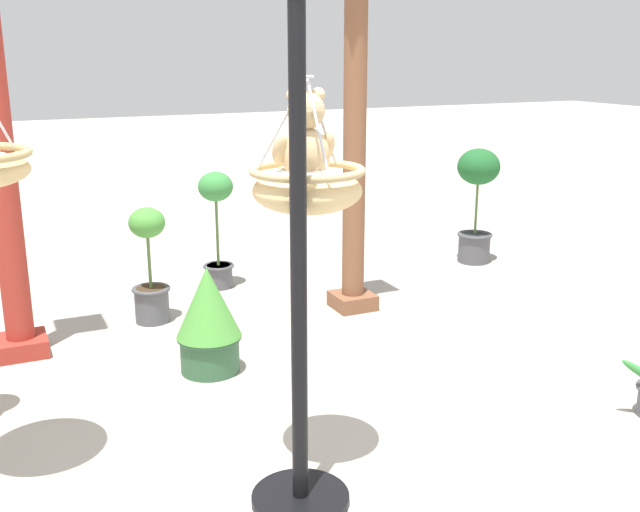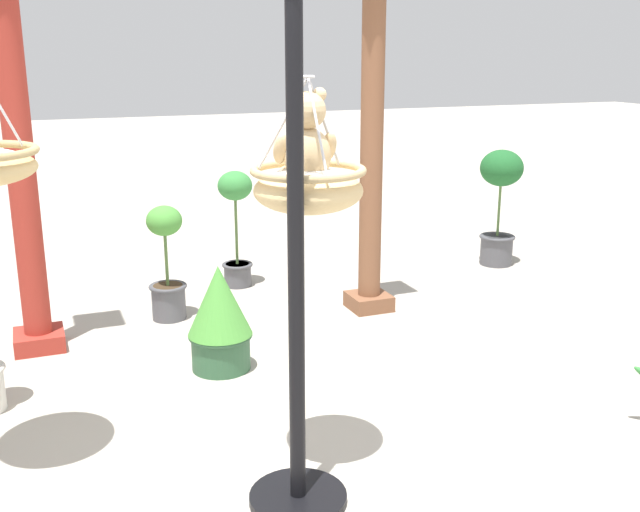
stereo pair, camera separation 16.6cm
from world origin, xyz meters
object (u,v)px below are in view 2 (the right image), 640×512
object	(u,v)px
potted_plant_conical_shrub	(236,221)
potted_plant_trailing_ivy	(220,317)
greenhouse_pillar_right	(19,150)
potted_plant_fern_front	(167,266)
teddy_bear	(306,144)
display_pole_central	(297,361)
greenhouse_pillar_left	(372,145)
hanging_basket_with_teddy	(308,187)
potted_plant_small_succulent	(500,198)

from	to	relation	value
potted_plant_conical_shrub	potted_plant_trailing_ivy	world-z (taller)	potted_plant_conical_shrub
greenhouse_pillar_right	potted_plant_fern_front	distance (m)	1.34
potted_plant_fern_front	teddy_bear	bearing A→B (deg)	-84.12
display_pole_central	greenhouse_pillar_left	world-z (taller)	greenhouse_pillar_left
greenhouse_pillar_left	potted_plant_fern_front	distance (m)	1.76
potted_plant_trailing_ivy	teddy_bear	bearing A→B (deg)	-85.37
hanging_basket_with_teddy	potted_plant_fern_front	xyz separation A→B (m)	(-0.24, 2.34, -0.97)
greenhouse_pillar_left	greenhouse_pillar_right	world-z (taller)	greenhouse_pillar_right
greenhouse_pillar_right	potted_plant_conical_shrub	bearing A→B (deg)	27.66
teddy_bear	greenhouse_pillar_right	bearing A→B (deg)	119.56
potted_plant_fern_front	potted_plant_trailing_ivy	world-z (taller)	potted_plant_fern_front
potted_plant_small_succulent	potted_plant_conical_shrub	bearing A→B (deg)	173.97
greenhouse_pillar_left	potted_plant_trailing_ivy	xyz separation A→B (m)	(-1.36, -0.68, -0.93)
hanging_basket_with_teddy	potted_plant_small_succulent	bearing A→B (deg)	42.66
display_pole_central	potted_plant_conical_shrub	distance (m)	3.24
teddy_bear	hanging_basket_with_teddy	bearing A→B (deg)	-90.00
potted_plant_small_succulent	potted_plant_trailing_ivy	world-z (taller)	potted_plant_small_succulent
greenhouse_pillar_left	potted_plant_small_succulent	world-z (taller)	greenhouse_pillar_left
display_pole_central	greenhouse_pillar_left	xyz separation A→B (m)	(1.40, 2.23, 0.59)
potted_plant_fern_front	potted_plant_trailing_ivy	xyz separation A→B (m)	(0.14, -1.04, -0.07)
greenhouse_pillar_left	potted_plant_small_succulent	distance (m)	1.90
potted_plant_fern_front	potted_plant_conical_shrub	distance (m)	0.93
display_pole_central	potted_plant_conical_shrub	bearing A→B (deg)	79.13
potted_plant_conical_shrub	display_pole_central	bearing A→B (deg)	-100.87
greenhouse_pillar_right	teddy_bear	bearing A→B (deg)	-60.44
hanging_basket_with_teddy	potted_plant_trailing_ivy	distance (m)	1.67
hanging_basket_with_teddy	potted_plant_conical_shrub	bearing A→B (deg)	81.06
teddy_bear	display_pole_central	bearing A→B (deg)	-118.92
potted_plant_small_succulent	potted_plant_trailing_ivy	xyz separation A→B (m)	(-3.01, -1.38, -0.29)
potted_plant_fern_front	greenhouse_pillar_right	bearing A→B (deg)	-164.47
potted_plant_trailing_ivy	display_pole_central	bearing A→B (deg)	-91.72
display_pole_central	potted_plant_fern_front	bearing A→B (deg)	91.96
greenhouse_pillar_right	potted_plant_trailing_ivy	distance (m)	1.66
teddy_bear	greenhouse_pillar_right	world-z (taller)	greenhouse_pillar_right
potted_plant_trailing_ivy	greenhouse_pillar_right	bearing A→B (deg)	143.75
greenhouse_pillar_right	potted_plant_small_succulent	distance (m)	4.17
hanging_basket_with_teddy	potted_plant_trailing_ivy	world-z (taller)	hanging_basket_with_teddy
potted_plant_conical_shrub	potted_plant_trailing_ivy	distance (m)	1.74
greenhouse_pillar_left	greenhouse_pillar_right	xyz separation A→B (m)	(-2.42, 0.10, 0.07)
hanging_basket_with_teddy	teddy_bear	xyz separation A→B (m)	(0.00, 0.02, 0.18)
greenhouse_pillar_right	potted_plant_conical_shrub	world-z (taller)	greenhouse_pillar_right
greenhouse_pillar_right	potted_plant_small_succulent	size ratio (longest dim) A/B	2.58
hanging_basket_with_teddy	greenhouse_pillar_right	distance (m)	2.39
teddy_bear	greenhouse_pillar_right	xyz separation A→B (m)	(-1.17, 2.06, -0.22)
display_pole_central	potted_plant_small_succulent	world-z (taller)	display_pole_central
potted_plant_conical_shrub	potted_plant_trailing_ivy	size ratio (longest dim) A/B	1.46
teddy_bear	potted_plant_trailing_ivy	size ratio (longest dim) A/B	0.62
greenhouse_pillar_right	potted_plant_trailing_ivy	size ratio (longest dim) A/B	4.10
display_pole_central	hanging_basket_with_teddy	size ratio (longest dim) A/B	3.84
display_pole_central	greenhouse_pillar_left	distance (m)	2.70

